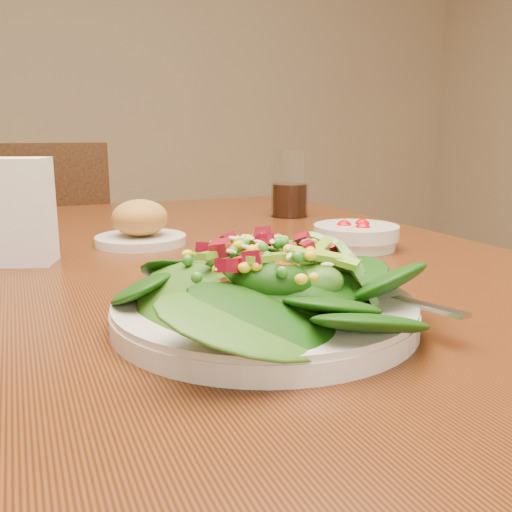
# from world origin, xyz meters

# --- Properties ---
(dining_table) EXTENTS (0.90, 1.40, 0.75)m
(dining_table) POSITION_xyz_m (0.00, 0.00, 0.65)
(dining_table) COLOR #5B2811
(dining_table) RESTS_ON ground_plane
(chair_far) EXTENTS (0.42, 0.42, 0.90)m
(chair_far) POSITION_xyz_m (-0.22, 0.84, 0.48)
(chair_far) COLOR #392310
(chair_far) RESTS_ON ground_plane
(salad_plate) EXTENTS (0.29, 0.29, 0.08)m
(salad_plate) POSITION_xyz_m (-0.02, -0.26, 0.78)
(salad_plate) COLOR beige
(salad_plate) RESTS_ON dining_table
(bread_plate) EXTENTS (0.14, 0.14, 0.07)m
(bread_plate) POSITION_xyz_m (-0.06, 0.16, 0.78)
(bread_plate) COLOR beige
(bread_plate) RESTS_ON dining_table
(tomato_bowl) EXTENTS (0.13, 0.13, 0.04)m
(tomato_bowl) POSITION_xyz_m (0.24, 0.00, 0.77)
(tomato_bowl) COLOR beige
(tomato_bowl) RESTS_ON dining_table
(drinking_glass) EXTENTS (0.08, 0.08, 0.14)m
(drinking_glass) POSITION_xyz_m (0.29, 0.34, 0.81)
(drinking_glass) COLOR silver
(drinking_glass) RESTS_ON dining_table
(napkin_holder) EXTENTS (0.12, 0.09, 0.14)m
(napkin_holder) POSITION_xyz_m (-0.25, 0.10, 0.83)
(napkin_holder) COLOR white
(napkin_holder) RESTS_ON dining_table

